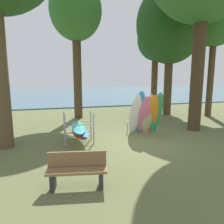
{
  "coord_description": "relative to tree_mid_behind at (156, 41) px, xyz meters",
  "views": [
    {
      "loc": [
        -3.36,
        -7.49,
        2.59
      ],
      "look_at": [
        -0.89,
        1.09,
        1.1
      ],
      "focal_mm": 32.71,
      "sensor_mm": 36.0,
      "label": 1
    }
  ],
  "objects": [
    {
      "name": "ground_plane",
      "position": [
        -5.04,
        -8.53,
        -5.65
      ],
      "size": [
        80.0,
        80.0,
        0.0
      ],
      "primitive_type": "plane",
      "color": "#60663D"
    },
    {
      "name": "lake_water",
      "position": [
        -5.04,
        19.71,
        -5.6
      ],
      "size": [
        80.0,
        36.0,
        0.1
      ],
      "primitive_type": "cube",
      "color": "#477084",
      "rests_on": "ground"
    },
    {
      "name": "tree_mid_behind",
      "position": [
        0.0,
        0.0,
        0.0
      ],
      "size": [
        3.05,
        3.05,
        7.54
      ],
      "color": "#4C3823",
      "rests_on": "ground"
    },
    {
      "name": "tree_far_left_back",
      "position": [
        1.83,
        -4.49,
        0.95
      ],
      "size": [
        3.55,
        3.55,
        8.7
      ],
      "color": "#4C3823",
      "rests_on": "ground"
    },
    {
      "name": "tree_far_right_back",
      "position": [
        -6.86,
        -2.7,
        0.88
      ],
      "size": [
        3.18,
        3.18,
        8.52
      ],
      "color": "#4C3823",
      "rests_on": "ground"
    },
    {
      "name": "tree_deep_back",
      "position": [
        -0.59,
        -3.15,
        0.5
      ],
      "size": [
        4.61,
        4.61,
        8.85
      ],
      "color": "#4C3823",
      "rests_on": "ground"
    },
    {
      "name": "leaning_board_pile",
      "position": [
        -4.38,
        -7.64,
        -4.69
      ],
      "size": [
        1.62,
        1.17,
        2.06
      ],
      "color": "white",
      "rests_on": "ground"
    },
    {
      "name": "board_storage_rack",
      "position": [
        -7.48,
        -8.0,
        -5.12
      ],
      "size": [
        1.15,
        2.13,
        1.25
      ],
      "color": "#9EA0A5",
      "rests_on": "ground"
    },
    {
      "name": "park_bench",
      "position": [
        -7.94,
        -11.42,
        -5.2
      ],
      "size": [
        1.45,
        0.66,
        0.85
      ],
      "color": "#2D2D33",
      "rests_on": "ground"
    }
  ]
}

